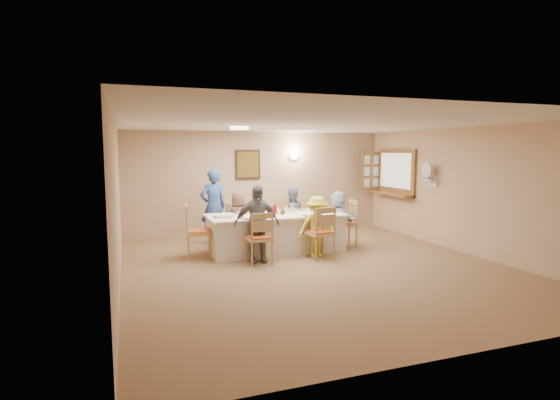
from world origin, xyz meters
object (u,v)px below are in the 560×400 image
object	(u,v)px
chair_front_left	(259,237)
chair_right_end	(344,223)
diner_back_right	(291,215)
condiment_ketchup	(274,209)
dining_table	(276,233)
diner_front_left	(257,223)
diner_front_right	(317,227)
chair_front_right	(319,232)
chair_left_end	(199,231)
chair_back_right	(290,220)
serving_hatch	(396,172)
diner_back_left	(239,219)
diner_right_end	(339,219)
caregiver	(213,207)
desk_fan	(428,173)
chair_back_left	(237,225)

from	to	relation	value
chair_front_left	chair_right_end	bearing A→B (deg)	-160.49
diner_back_right	condiment_ketchup	distance (m)	0.97
dining_table	diner_front_left	distance (m)	0.97
diner_front_left	diner_front_right	distance (m)	1.21
dining_table	diner_front_right	bearing A→B (deg)	-48.58
chair_front_right	chair_left_end	world-z (taller)	chair_left_end
chair_back_right	chair_left_end	world-z (taller)	chair_left_end
chair_front_left	condiment_ketchup	distance (m)	1.05
chair_left_end	chair_front_left	bearing A→B (deg)	-122.67
chair_back_right	diner_back_right	distance (m)	0.18
serving_hatch	diner_back_right	bearing A→B (deg)	-173.99
diner_back_left	diner_right_end	distance (m)	2.13
caregiver	diner_back_left	bearing A→B (deg)	123.10
desk_fan	chair_front_right	bearing A→B (deg)	-171.13
chair_right_end	condiment_ketchup	bearing A→B (deg)	-84.17
dining_table	chair_left_end	world-z (taller)	chair_left_end
chair_left_end	chair_right_end	distance (m)	3.10
caregiver	condiment_ketchup	xyz separation A→B (m)	(1.01, -1.15, 0.05)
condiment_ketchup	diner_back_right	bearing A→B (deg)	46.81
serving_hatch	caregiver	bearing A→B (deg)	177.92
serving_hatch	caregiver	world-z (taller)	serving_hatch
chair_front_right	diner_front_right	xyz separation A→B (m)	(0.00, 0.12, 0.09)
chair_back_right	diner_back_right	size ratio (longest dim) A/B	0.78
dining_table	chair_front_left	bearing A→B (deg)	-126.87
chair_front_right	diner_right_end	distance (m)	1.15
chair_back_left	diner_front_right	xyz separation A→B (m)	(1.20, -1.48, 0.14)
chair_front_right	chair_left_end	xyz separation A→B (m)	(-2.15, 0.80, 0.01)
dining_table	chair_back_right	bearing A→B (deg)	53.13
chair_front_left	diner_right_end	xyz separation A→B (m)	(2.02, 0.80, 0.11)
diner_back_left	diner_front_left	xyz separation A→B (m)	(0.00, -1.36, 0.12)
chair_right_end	caregiver	bearing A→B (deg)	-108.12
chair_front_left	diner_back_right	world-z (taller)	diner_back_right
diner_right_end	chair_right_end	bearing A→B (deg)	-93.03
dining_table	chair_front_left	distance (m)	1.00
chair_front_right	chair_right_end	xyz separation A→B (m)	(0.95, 0.80, -0.00)
dining_table	diner_right_end	xyz separation A→B (m)	(1.42, 0.00, 0.21)
chair_back_left	chair_right_end	bearing A→B (deg)	-26.47
chair_back_right	diner_front_right	xyz separation A→B (m)	(0.00, -1.48, 0.11)
caregiver	diner_front_right	bearing A→B (deg)	121.38
chair_back_right	diner_front_left	size ratio (longest dim) A/B	0.67
chair_back_left	condiment_ketchup	bearing A→B (deg)	-61.17
diner_front_right	caregiver	distance (m)	2.48
diner_right_end	chair_back_left	bearing A→B (deg)	65.37
chair_back_left	condiment_ketchup	xyz separation A→B (m)	(0.56, -0.80, 0.42)
chair_back_left	diner_right_end	distance (m)	2.18
diner_back_left	condiment_ketchup	distance (m)	0.92
chair_back_right	chair_front_left	distance (m)	2.00
chair_right_end	diner_right_end	bearing A→B (deg)	-84.26
condiment_ketchup	diner_back_left	bearing A→B (deg)	129.35
diner_right_end	caregiver	xyz separation A→B (m)	(-2.47, 1.15, 0.23)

